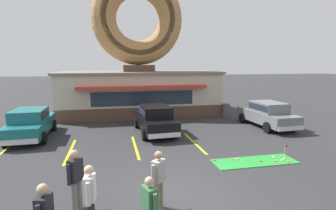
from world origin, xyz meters
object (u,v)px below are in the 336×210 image
at_px(putting_flag_pin, 286,148).
at_px(car_teal, 30,122).
at_px(pedestrian_hooded_kid, 90,196).
at_px(pedestrian_clipboard_woman, 150,207).
at_px(pedestrian_blue_sweater_man, 159,178).
at_px(pedestrian_leather_jacket_man, 76,177).
at_px(trash_bin, 226,110).
at_px(car_black, 155,118).
at_px(car_grey, 267,113).
at_px(golf_ball, 243,160).

xyz_separation_m(putting_flag_pin, car_teal, (-11.48, 5.57, 0.43)).
relative_size(pedestrian_hooded_kid, pedestrian_clipboard_woman, 1.08).
bearing_deg(pedestrian_blue_sweater_man, pedestrian_leather_jacket_man, 168.35).
bearing_deg(trash_bin, car_black, -149.88).
bearing_deg(pedestrian_blue_sweater_man, putting_flag_pin, 24.92).
xyz_separation_m(car_grey, pedestrian_clipboard_woman, (-8.86, -9.19, -0.02)).
relative_size(putting_flag_pin, trash_bin, 0.56).
bearing_deg(golf_ball, trash_bin, 69.82).
relative_size(putting_flag_pin, car_black, 0.12).
bearing_deg(pedestrian_leather_jacket_man, pedestrian_clipboard_woman, -44.07).
bearing_deg(car_grey, pedestrian_clipboard_woman, -133.94).
bearing_deg(car_grey, pedestrian_hooded_kid, -139.96).
xyz_separation_m(pedestrian_blue_sweater_man, pedestrian_clipboard_woman, (-0.43, -1.26, -0.08)).
distance_m(pedestrian_leather_jacket_man, trash_bin, 14.56).
xyz_separation_m(putting_flag_pin, trash_bin, (1.25, 8.72, 0.06)).
relative_size(golf_ball, pedestrian_blue_sweater_man, 0.02).
bearing_deg(car_black, trash_bin, 30.12).
xyz_separation_m(pedestrian_hooded_kid, trash_bin, (9.01, 12.13, -0.43)).
xyz_separation_m(car_teal, pedestrian_leather_jacket_man, (3.28, -7.90, 0.09)).
height_order(golf_ball, putting_flag_pin, putting_flag_pin).
height_order(golf_ball, pedestrian_clipboard_woman, pedestrian_clipboard_woman).
xyz_separation_m(golf_ball, putting_flag_pin, (1.95, -0.01, 0.39)).
height_order(pedestrian_hooded_kid, pedestrian_clipboard_woman, pedestrian_hooded_kid).
bearing_deg(pedestrian_clipboard_woman, pedestrian_hooded_kid, 153.91).
bearing_deg(trash_bin, pedestrian_hooded_kid, -126.59).
bearing_deg(pedestrian_hooded_kid, car_black, 70.87).
relative_size(pedestrian_blue_sweater_man, pedestrian_hooded_kid, 1.00).
bearing_deg(pedestrian_blue_sweater_man, car_grey, 43.28).
distance_m(pedestrian_hooded_kid, trash_bin, 15.12).
relative_size(pedestrian_clipboard_woman, trash_bin, 1.60).
height_order(putting_flag_pin, trash_bin, trash_bin).
height_order(golf_ball, car_grey, car_grey).
distance_m(putting_flag_pin, trash_bin, 8.81).
bearing_deg(pedestrian_hooded_kid, pedestrian_clipboard_woman, -26.09).
distance_m(golf_ball, trash_bin, 9.29).
bearing_deg(car_grey, golf_ball, -130.41).
distance_m(car_grey, pedestrian_clipboard_woman, 12.77).
relative_size(golf_ball, pedestrian_leather_jacket_man, 0.02).
relative_size(putting_flag_pin, pedestrian_leather_jacket_man, 0.32).
height_order(car_grey, pedestrian_blue_sweater_man, pedestrian_blue_sweater_man).
bearing_deg(car_black, pedestrian_clipboard_woman, -100.27).
relative_size(car_grey, trash_bin, 4.74).
xyz_separation_m(pedestrian_clipboard_woman, trash_bin, (7.69, 12.77, -0.36)).
bearing_deg(trash_bin, car_grey, -71.95).
distance_m(car_teal, pedestrian_blue_sweater_man, 9.99).
xyz_separation_m(car_black, car_grey, (7.18, -0.10, 0.00)).
bearing_deg(pedestrian_blue_sweater_man, pedestrian_clipboard_woman, -108.89).
bearing_deg(putting_flag_pin, pedestrian_clipboard_woman, -147.83).
relative_size(pedestrian_leather_jacket_man, trash_bin, 1.77).
xyz_separation_m(putting_flag_pin, pedestrian_blue_sweater_man, (-6.01, -2.79, 0.50)).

